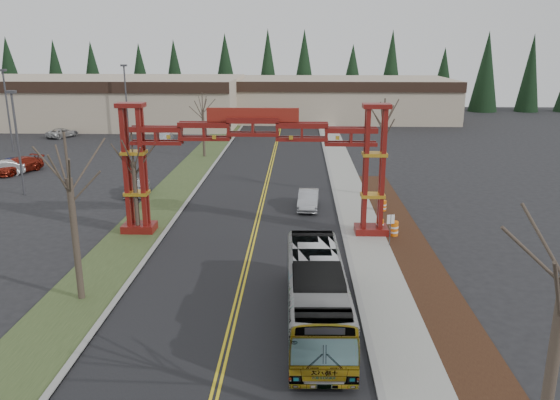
{
  "coord_description": "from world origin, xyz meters",
  "views": [
    {
      "loc": [
        3.05,
        -17.5,
        12.48
      ],
      "look_at": [
        1.91,
        14.19,
        3.49
      ],
      "focal_mm": 35.0,
      "sensor_mm": 36.0,
      "label": 1
    }
  ],
  "objects_px": {
    "transit_bus": "(316,294)",
    "parked_car_far_a": "(165,138)",
    "gateway_arch": "(253,148)",
    "light_pole_far": "(126,95)",
    "light_pole_near": "(17,136)",
    "parked_car_near_a": "(137,187)",
    "bare_tree_right_far": "(384,127)",
    "parked_car_near_b": "(2,168)",
    "barrel_south": "(394,229)",
    "barrel_mid": "(380,226)",
    "silver_sedan": "(308,199)",
    "parked_car_mid_a": "(18,165)",
    "parked_car_mid_b": "(18,163)",
    "retail_building_west": "(99,101)",
    "bare_tree_median_mid": "(133,163)",
    "street_sign": "(390,224)",
    "parked_car_far_b": "(62,133)",
    "light_pole_mid": "(7,105)",
    "bare_tree_median_far": "(203,110)",
    "retail_building_east": "(339,98)",
    "barrel_north": "(383,206)",
    "bare_tree_median_near": "(69,179)"
  },
  "relations": [
    {
      "from": "bare_tree_median_mid",
      "to": "street_sign",
      "type": "height_order",
      "value": "bare_tree_median_mid"
    },
    {
      "from": "parked_car_mid_a",
      "to": "barrel_south",
      "type": "relative_size",
      "value": 4.78
    },
    {
      "from": "retail_building_west",
      "to": "street_sign",
      "type": "height_order",
      "value": "retail_building_west"
    },
    {
      "from": "gateway_arch",
      "to": "bare_tree_median_mid",
      "type": "relative_size",
      "value": 2.6
    },
    {
      "from": "barrel_south",
      "to": "barrel_north",
      "type": "distance_m",
      "value": 5.75
    },
    {
      "from": "bare_tree_right_far",
      "to": "light_pole_far",
      "type": "distance_m",
      "value": 44.68
    },
    {
      "from": "bare_tree_median_mid",
      "to": "barrel_mid",
      "type": "height_order",
      "value": "bare_tree_median_mid"
    },
    {
      "from": "transit_bus",
      "to": "parked_car_far_a",
      "type": "xyz_separation_m",
      "value": [
        -18.74,
        48.6,
        -0.89
      ]
    },
    {
      "from": "retail_building_east",
      "to": "parked_car_far_a",
      "type": "relative_size",
      "value": 9.76
    },
    {
      "from": "retail_building_east",
      "to": "parked_car_near_a",
      "type": "xyz_separation_m",
      "value": [
        -21.0,
        -52.25,
        -2.8
      ]
    },
    {
      "from": "barrel_south",
      "to": "barrel_mid",
      "type": "height_order",
      "value": "barrel_south"
    },
    {
      "from": "silver_sedan",
      "to": "parked_car_mid_a",
      "type": "height_order",
      "value": "parked_car_mid_a"
    },
    {
      "from": "bare_tree_median_mid",
      "to": "barrel_north",
      "type": "height_order",
      "value": "bare_tree_median_mid"
    },
    {
      "from": "barrel_mid",
      "to": "retail_building_west",
      "type": "bearing_deg",
      "value": 125.81
    },
    {
      "from": "bare_tree_right_far",
      "to": "retail_building_west",
      "type": "bearing_deg",
      "value": 132.14
    },
    {
      "from": "bare_tree_median_near",
      "to": "barrel_south",
      "type": "distance_m",
      "value": 20.95
    },
    {
      "from": "gateway_arch",
      "to": "parked_car_mid_b",
      "type": "distance_m",
      "value": 32.74
    },
    {
      "from": "retail_building_west",
      "to": "bare_tree_right_far",
      "type": "bearing_deg",
      "value": -47.86
    },
    {
      "from": "light_pole_far",
      "to": "bare_tree_median_far",
      "type": "bearing_deg",
      "value": -48.02
    },
    {
      "from": "gateway_arch",
      "to": "transit_bus",
      "type": "relative_size",
      "value": 1.66
    },
    {
      "from": "parked_car_near_a",
      "to": "bare_tree_median_far",
      "type": "bearing_deg",
      "value": 77.07
    },
    {
      "from": "parked_car_mid_a",
      "to": "gateway_arch",
      "type": "bearing_deg",
      "value": -11.83
    },
    {
      "from": "silver_sedan",
      "to": "light_pole_mid",
      "type": "distance_m",
      "value": 42.94
    },
    {
      "from": "retail_building_west",
      "to": "bare_tree_median_far",
      "type": "relative_size",
      "value": 6.22
    },
    {
      "from": "parked_car_near_a",
      "to": "light_pole_near",
      "type": "distance_m",
      "value": 10.77
    },
    {
      "from": "gateway_arch",
      "to": "bare_tree_median_near",
      "type": "relative_size",
      "value": 2.12
    },
    {
      "from": "parked_car_near_b",
      "to": "light_pole_far",
      "type": "distance_m",
      "value": 26.01
    },
    {
      "from": "parked_car_far_b",
      "to": "street_sign",
      "type": "distance_m",
      "value": 57.62
    },
    {
      "from": "parked_car_near_b",
      "to": "retail_building_east",
      "type": "bearing_deg",
      "value": 117.47
    },
    {
      "from": "transit_bus",
      "to": "light_pole_far",
      "type": "bearing_deg",
      "value": 113.58
    },
    {
      "from": "parked_car_far_b",
      "to": "parked_car_mid_b",
      "type": "bearing_deg",
      "value": 125.4
    },
    {
      "from": "parked_car_near_b",
      "to": "bare_tree_right_far",
      "type": "distance_m",
      "value": 37.55
    },
    {
      "from": "bare_tree_median_far",
      "to": "barrel_north",
      "type": "distance_m",
      "value": 28.01
    },
    {
      "from": "bare_tree_right_far",
      "to": "barrel_south",
      "type": "height_order",
      "value": "bare_tree_right_far"
    },
    {
      "from": "parked_car_near_b",
      "to": "light_pole_mid",
      "type": "xyz_separation_m",
      "value": [
        -5.49,
        12.76,
        4.96
      ]
    },
    {
      "from": "silver_sedan",
      "to": "parked_car_mid_a",
      "type": "relative_size",
      "value": 0.83
    },
    {
      "from": "barrel_south",
      "to": "light_pole_near",
      "type": "bearing_deg",
      "value": 162.03
    },
    {
      "from": "parked_car_near_a",
      "to": "bare_tree_right_far",
      "type": "distance_m",
      "value": 21.66
    },
    {
      "from": "parked_car_near_a",
      "to": "light_pole_far",
      "type": "relative_size",
      "value": 0.42
    },
    {
      "from": "parked_car_far_a",
      "to": "bare_tree_median_near",
      "type": "relative_size",
      "value": 0.45
    },
    {
      "from": "light_pole_near",
      "to": "barrel_south",
      "type": "height_order",
      "value": "light_pole_near"
    },
    {
      "from": "parked_car_near_b",
      "to": "bare_tree_median_far",
      "type": "distance_m",
      "value": 21.62
    },
    {
      "from": "parked_car_far_a",
      "to": "street_sign",
      "type": "height_order",
      "value": "street_sign"
    },
    {
      "from": "parked_car_mid_b",
      "to": "bare_tree_median_mid",
      "type": "height_order",
      "value": "bare_tree_median_mid"
    },
    {
      "from": "gateway_arch",
      "to": "parked_car_near_b",
      "type": "relative_size",
      "value": 4.19
    },
    {
      "from": "light_pole_far",
      "to": "light_pole_near",
      "type": "bearing_deg",
      "value": -88.88
    },
    {
      "from": "light_pole_far",
      "to": "parked_car_near_b",
      "type": "bearing_deg",
      "value": -101.58
    },
    {
      "from": "retail_building_east",
      "to": "parked_car_mid_b",
      "type": "bearing_deg",
      "value": -130.07
    },
    {
      "from": "parked_car_far_b",
      "to": "parked_car_far_a",
      "type": "bearing_deg",
      "value": -169.76
    },
    {
      "from": "retail_building_east",
      "to": "parked_car_far_a",
      "type": "bearing_deg",
      "value": -133.72
    }
  ]
}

